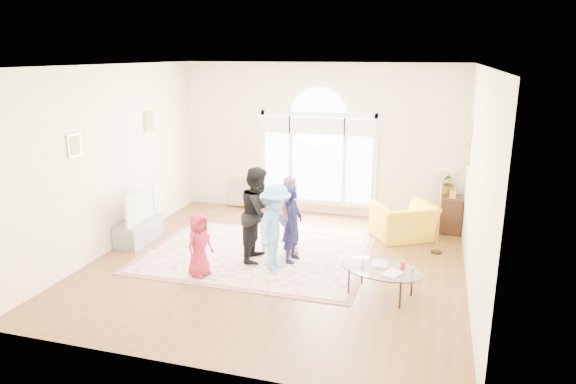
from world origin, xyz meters
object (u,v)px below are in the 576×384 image
(area_rug, at_px, (256,255))
(tv_console, at_px, (139,231))
(television, at_px, (137,205))
(armchair, at_px, (403,221))
(coffee_table, at_px, (381,269))

(area_rug, relative_size, tv_console, 3.60)
(area_rug, relative_size, television, 3.53)
(tv_console, bearing_deg, television, -0.00)
(area_rug, height_order, tv_console, tv_console)
(area_rug, distance_m, tv_console, 2.31)
(tv_console, xyz_separation_m, armchair, (4.67, 1.54, 0.13))
(area_rug, height_order, armchair, armchair)
(television, xyz_separation_m, coffee_table, (4.52, -0.94, -0.31))
(area_rug, height_order, television, television)
(coffee_table, bearing_deg, armchair, 103.92)
(tv_console, distance_m, television, 0.50)
(area_rug, xyz_separation_m, coffee_table, (2.23, -0.92, 0.39))
(television, relative_size, armchair, 0.97)
(area_rug, bearing_deg, tv_console, 179.59)
(tv_console, xyz_separation_m, television, (0.01, -0.00, 0.50))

